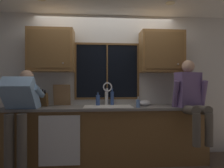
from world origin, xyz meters
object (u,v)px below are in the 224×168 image
person_standing (20,108)px  mixing_bowl (145,103)px  person_sitting_on_counter (191,96)px  cutting_board (62,95)px  bottle_tall_clear (112,98)px  bottle_amber_small (106,98)px  soap_dispenser (138,103)px  bottle_green_glass (98,100)px  knife_block (44,100)px

person_standing → mixing_bowl: 1.96m
person_sitting_on_counter → cutting_board: bearing=167.0°
person_sitting_on_counter → bottle_tall_clear: (-1.21, 0.49, -0.06)m
person_sitting_on_counter → bottle_tall_clear: size_ratio=4.13×
person_sitting_on_counter → bottle_amber_small: bearing=159.0°
person_sitting_on_counter → mixing_bowl: bearing=155.8°
mixing_bowl → bottle_tall_clear: bottle_tall_clear is taller
soap_dispenser → bottle_green_glass: 0.73m
knife_block → mixing_bowl: size_ratio=1.60×
mixing_bowl → bottle_amber_small: (-0.65, 0.20, 0.08)m
soap_dispenser → mixing_bowl: bearing=53.7°
bottle_green_glass → bottle_amber_small: (0.15, 0.07, 0.03)m
cutting_board → mixing_bowl: size_ratio=1.84×
bottle_green_glass → cutting_board: bearing=175.8°
person_standing → bottle_amber_small: bearing=22.4°
cutting_board → knife_block: bearing=-157.2°
cutting_board → bottle_green_glass: bearing=-4.2°
cutting_board → mixing_bowl: 1.44m
knife_block → bottle_amber_small: bearing=7.5°
bottle_tall_clear → knife_block: bearing=-173.7°
soap_dispenser → bottle_amber_small: (-0.48, 0.42, 0.06)m
person_sitting_on_counter → bottle_green_glass: person_sitting_on_counter is taller
soap_dispenser → person_standing: bearing=-176.6°
person_standing → bottle_amber_small: size_ratio=4.90×
knife_block → bottle_green_glass: bearing=4.5°
person_standing → bottle_amber_small: 1.39m
bottle_amber_small → person_sitting_on_counter: bearing=-21.0°
person_sitting_on_counter → bottle_green_glass: size_ratio=5.34×
cutting_board → bottle_green_glass: size_ratio=1.56×
person_standing → bottle_green_glass: 1.22m
bottle_green_glass → person_sitting_on_counter: bearing=-16.6°
bottle_green_glass → bottle_tall_clear: size_ratio=0.77×
person_sitting_on_counter → bottle_amber_small: person_sitting_on_counter is taller
person_standing → cutting_board: person_standing is taller
person_standing → knife_block: size_ratio=4.72×
soap_dispenser → bottle_amber_small: bearing=138.8°
cutting_board → bottle_amber_small: (0.77, 0.02, -0.05)m
cutting_board → bottle_green_glass: 0.63m
knife_block → soap_dispenser: (1.54, -0.28, -0.04)m
mixing_bowl → knife_block: bearing=177.8°
person_standing → bottle_tall_clear: person_standing is taller
knife_block → bottle_green_glass: 0.91m
cutting_board → mixing_bowl: bearing=-7.3°
person_standing → person_sitting_on_counter: person_sitting_on_counter is taller
soap_dispenser → bottle_amber_small: size_ratio=0.57×
person_sitting_on_counter → person_standing: bearing=-179.5°
person_standing → bottle_tall_clear: (1.39, 0.52, 0.10)m
person_sitting_on_counter → cutting_board: (-2.09, 0.48, -0.00)m
mixing_bowl → bottle_amber_small: 0.68m
mixing_bowl → bottle_tall_clear: 0.58m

